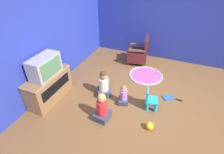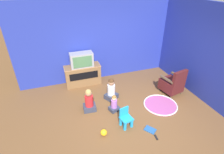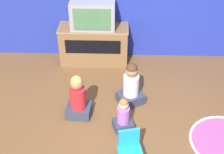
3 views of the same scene
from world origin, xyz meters
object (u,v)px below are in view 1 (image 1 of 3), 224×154
(child_watching_right, at_px, (104,85))
(book, at_px, (168,98))
(black_armchair, at_px, (138,53))
(toy_ball, at_px, (150,126))
(child_watching_center, at_px, (102,108))
(yellow_kid_chair, at_px, (151,101))
(tv_cabinet, at_px, (49,87))
(remote_control, at_px, (179,100))
(television, at_px, (45,66))
(child_watching_left, at_px, (123,96))

(child_watching_right, xyz_separation_m, book, (0.49, -1.57, -0.29))
(black_armchair, relative_size, child_watching_right, 1.27)
(toy_ball, distance_m, book, 1.16)
(child_watching_center, bearing_deg, yellow_kid_chair, -46.19)
(tv_cabinet, distance_m, black_armchair, 3.01)
(black_armchair, relative_size, child_watching_center, 1.30)
(child_watching_center, bearing_deg, remote_control, -45.78)
(yellow_kid_chair, bearing_deg, tv_cabinet, 92.96)
(television, height_order, toy_ball, television)
(toy_ball, bearing_deg, remote_control, -23.20)
(television, xyz_separation_m, child_watching_left, (0.54, -1.70, -0.72))
(black_armchair, height_order, toy_ball, black_armchair)
(black_armchair, xyz_separation_m, toy_ball, (-2.60, -0.98, -0.27))
(child_watching_center, distance_m, child_watching_right, 0.82)
(yellow_kid_chair, height_order, toy_ball, yellow_kid_chair)
(television, bearing_deg, child_watching_left, -72.44)
(child_watching_left, xyz_separation_m, remote_control, (0.61, -1.26, -0.21))
(toy_ball, height_order, remote_control, toy_ball)
(book, bearing_deg, child_watching_left, -4.17)
(black_armchair, relative_size, yellow_kid_chair, 1.78)
(black_armchair, bearing_deg, child_watching_left, -5.49)
(child_watching_center, xyz_separation_m, toy_ball, (0.11, -1.03, -0.22))
(child_watching_right, bearing_deg, toy_ball, -145.65)
(child_watching_center, bearing_deg, black_armchair, 3.52)
(yellow_kid_chair, relative_size, book, 1.53)
(yellow_kid_chair, bearing_deg, black_armchair, 11.51)
(child_watching_left, relative_size, child_watching_center, 0.75)
(child_watching_center, height_order, child_watching_right, child_watching_right)
(television, distance_m, yellow_kid_chair, 2.53)
(yellow_kid_chair, bearing_deg, child_watching_left, 85.76)
(child_watching_right, distance_m, toy_ball, 1.50)
(toy_ball, bearing_deg, book, -11.73)
(book, bearing_deg, remote_control, 148.34)
(toy_ball, distance_m, remote_control, 1.25)
(child_watching_right, bearing_deg, tv_cabinet, 89.53)
(black_armchair, distance_m, remote_control, 2.10)
(black_armchair, height_order, child_watching_center, black_armchair)
(child_watching_left, height_order, child_watching_center, child_watching_center)
(remote_control, bearing_deg, black_armchair, -37.17)
(child_watching_center, bearing_deg, child_watching_left, -17.04)
(child_watching_left, relative_size, book, 1.58)
(toy_ball, bearing_deg, yellow_kid_chair, 11.60)
(tv_cabinet, bearing_deg, child_watching_left, -72.70)
(yellow_kid_chair, relative_size, child_watching_center, 0.73)
(black_armchair, bearing_deg, tv_cabinet, -41.52)
(black_armchair, bearing_deg, child_watching_center, -12.28)
(remote_control, bearing_deg, child_watching_right, 22.75)
(television, xyz_separation_m, child_watching_center, (-0.11, -1.44, -0.64))
(tv_cabinet, height_order, child_watching_left, tv_cabinet)
(yellow_kid_chair, relative_size, child_watching_right, 0.72)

